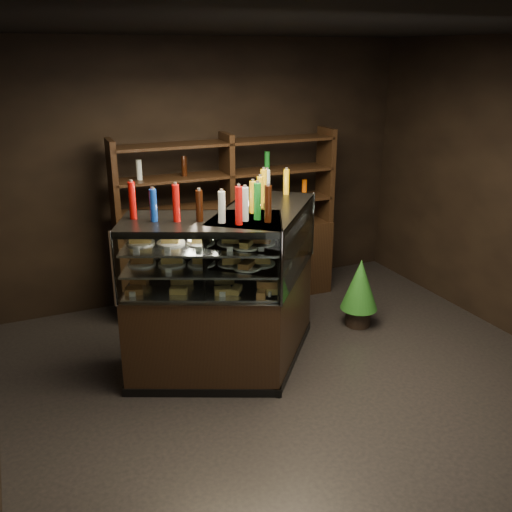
{
  "coord_description": "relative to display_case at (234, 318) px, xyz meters",
  "views": [
    {
      "loc": [
        -2.18,
        -3.81,
        2.83
      ],
      "look_at": [
        -0.26,
        0.49,
        1.14
      ],
      "focal_mm": 40.0,
      "sensor_mm": 36.0,
      "label": 1
    }
  ],
  "objects": [
    {
      "name": "ground",
      "position": [
        0.41,
        -0.64,
        -0.5
      ],
      "size": [
        5.0,
        5.0,
        0.0
      ],
      "primitive_type": "plane",
      "color": "black",
      "rests_on": "ground"
    },
    {
      "name": "room_shell",
      "position": [
        0.41,
        -0.64,
        1.44
      ],
      "size": [
        5.02,
        5.02,
        3.01
      ],
      "color": "black",
      "rests_on": "ground"
    },
    {
      "name": "display_case",
      "position": [
        0.0,
        0.0,
        0.0
      ],
      "size": [
        2.14,
        1.51,
        1.51
      ],
      "rotation": [
        0.0,
        0.0,
        0.22
      ],
      "color": "black",
      "rests_on": "ground"
    },
    {
      "name": "food_display",
      "position": [
        0.0,
        -0.0,
        0.67
      ],
      "size": [
        1.76,
        1.07,
        0.46
      ],
      "color": "#D08F4A",
      "rests_on": "display_case"
    },
    {
      "name": "bottles_top",
      "position": [
        -0.0,
        0.0,
        1.14
      ],
      "size": [
        1.59,
        0.93,
        0.3
      ],
      "color": "#D8590A",
      "rests_on": "display_case"
    },
    {
      "name": "potted_conifer",
      "position": [
        1.55,
        0.25,
        -0.01
      ],
      "size": [
        0.4,
        0.4,
        0.86
      ],
      "rotation": [
        0.0,
        0.0,
        0.14
      ],
      "color": "black",
      "rests_on": "ground"
    },
    {
      "name": "back_shelving",
      "position": [
        0.49,
        1.41,
        0.1
      ],
      "size": [
        2.57,
        0.5,
        2.0
      ],
      "rotation": [
        0.0,
        0.0,
        -0.03
      ],
      "color": "black",
      "rests_on": "ground"
    }
  ]
}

